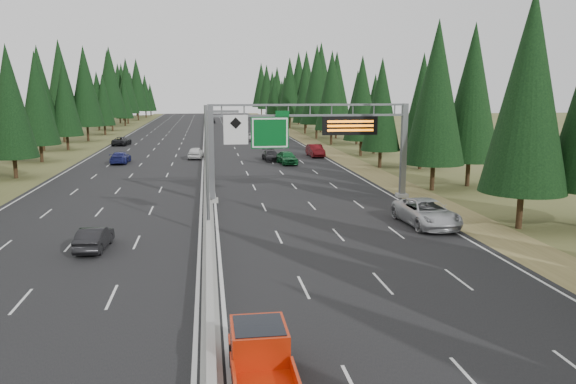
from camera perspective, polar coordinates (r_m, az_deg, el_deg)
name	(u,v)px	position (r m, az deg, el deg)	size (l,w,h in m)	color
road	(207,147)	(90.07, -8.22, 4.53)	(32.00, 260.00, 0.08)	black
shoulder_right	(317,146)	(91.80, 2.99, 4.73)	(3.60, 260.00, 0.06)	olive
shoulder_left	(91,149)	(91.82, -19.43, 4.16)	(3.60, 260.00, 0.06)	#4F5628
median_barrier	(207,145)	(90.03, -8.23, 4.77)	(0.70, 260.00, 0.85)	gray
sign_gantry	(318,137)	(45.53, 3.06, 5.65)	(16.75, 0.98, 7.80)	slate
hov_sign_pole	(216,160)	(34.86, -7.28, 3.25)	(2.80, 0.50, 8.00)	slate
tree_row_right	(345,87)	(91.57, 5.77, 10.52)	(11.61, 244.58, 18.98)	black
tree_row_left	(61,89)	(95.21, -22.03, 9.66)	(10.84, 245.10, 18.67)	black
silver_minivan	(426,213)	(38.38, 13.89, -2.05)	(2.86, 6.21, 1.73)	#B1B1B6
red_pickup	(260,353)	(17.97, -2.85, -16.02)	(1.83, 5.12, 1.67)	black
car_ahead_green	(287,157)	(68.28, -0.10, 3.53)	(1.91, 4.74, 1.62)	#155F2E
car_ahead_dkred	(315,151)	(76.10, 2.79, 4.23)	(1.74, 4.98, 1.64)	#5A0C11
car_ahead_dkgrey	(271,155)	(71.73, -1.75, 3.73)	(1.84, 4.52, 1.31)	black
car_ahead_white	(252,137)	(100.61, -3.65, 5.63)	(2.25, 4.89, 1.36)	#B7B7B7
car_ahead_far	(212,120)	(154.93, -7.72, 7.21)	(1.67, 4.16, 1.42)	black
car_onc_near	(94,238)	(33.59, -19.09, -4.45)	(1.38, 3.97, 1.31)	black
car_onc_blue	(120,157)	(72.03, -16.67, 3.38)	(2.01, 4.94, 1.43)	navy
car_onc_white	(196,153)	(74.72, -9.37, 3.95)	(1.81, 4.51, 1.54)	silver
car_onc_far	(122,141)	(95.74, -16.54, 5.00)	(2.31, 5.01, 1.39)	black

